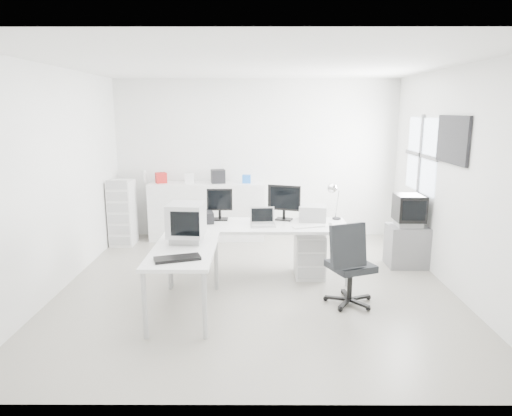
{
  "coord_description": "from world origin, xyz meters",
  "views": [
    {
      "loc": [
        0.02,
        -5.67,
        2.27
      ],
      "look_at": [
        0.0,
        0.2,
        1.0
      ],
      "focal_mm": 32.0,
      "sensor_mm": 36.0,
      "label": 1
    }
  ],
  "objects_px": {
    "crt_monitor": "(186,221)",
    "lcd_monitor_large": "(284,203)",
    "side_desk": "(185,280)",
    "tv_cabinet": "(407,246)",
    "sideboard": "(207,211)",
    "laser_printer": "(313,213)",
    "filing_cabinet": "(122,213)",
    "laptop": "(263,217)",
    "office_chair": "(351,262)",
    "crt_tv": "(409,211)",
    "lcd_monitor_small": "(220,204)",
    "drawer_pedestal": "(309,255)",
    "main_desk": "(259,251)",
    "inkjet_printer": "(197,217)"
  },
  "relations": [
    {
      "from": "crt_tv",
      "to": "filing_cabinet",
      "type": "bearing_deg",
      "value": 166.21
    },
    {
      "from": "lcd_monitor_small",
      "to": "laser_printer",
      "type": "distance_m",
      "value": 1.31
    },
    {
      "from": "main_desk",
      "to": "filing_cabinet",
      "type": "xyz_separation_m",
      "value": [
        -2.32,
        1.57,
        0.18
      ]
    },
    {
      "from": "main_desk",
      "to": "side_desk",
      "type": "relative_size",
      "value": 1.71
    },
    {
      "from": "sideboard",
      "to": "tv_cabinet",
      "type": "bearing_deg",
      "value": -25.26
    },
    {
      "from": "laser_printer",
      "to": "filing_cabinet",
      "type": "distance_m",
      "value": 3.37
    },
    {
      "from": "lcd_monitor_small",
      "to": "filing_cabinet",
      "type": "height_order",
      "value": "lcd_monitor_small"
    },
    {
      "from": "laptop",
      "to": "lcd_monitor_small",
      "type": "bearing_deg",
      "value": 145.74
    },
    {
      "from": "side_desk",
      "to": "tv_cabinet",
      "type": "relative_size",
      "value": 2.3
    },
    {
      "from": "lcd_monitor_small",
      "to": "laptop",
      "type": "xyz_separation_m",
      "value": [
        0.6,
        -0.35,
        -0.1
      ]
    },
    {
      "from": "crt_monitor",
      "to": "sideboard",
      "type": "xyz_separation_m",
      "value": [
        -0.06,
        2.77,
        -0.5
      ]
    },
    {
      "from": "filing_cabinet",
      "to": "office_chair",
      "type": "bearing_deg",
      "value": -35.93
    },
    {
      "from": "laser_printer",
      "to": "crt_monitor",
      "type": "bearing_deg",
      "value": -138.89
    },
    {
      "from": "crt_monitor",
      "to": "drawer_pedestal",
      "type": "bearing_deg",
      "value": 35.07
    },
    {
      "from": "laser_printer",
      "to": "office_chair",
      "type": "height_order",
      "value": "office_chair"
    },
    {
      "from": "lcd_monitor_large",
      "to": "crt_monitor",
      "type": "distance_m",
      "value": 1.63
    },
    {
      "from": "side_desk",
      "to": "crt_monitor",
      "type": "xyz_separation_m",
      "value": [
        0.0,
        0.25,
        0.63
      ]
    },
    {
      "from": "laser_printer",
      "to": "sideboard",
      "type": "distance_m",
      "value": 2.41
    },
    {
      "from": "drawer_pedestal",
      "to": "crt_monitor",
      "type": "distance_m",
      "value": 1.93
    },
    {
      "from": "laptop",
      "to": "crt_tv",
      "type": "height_order",
      "value": "crt_tv"
    },
    {
      "from": "main_desk",
      "to": "sideboard",
      "type": "relative_size",
      "value": 1.19
    },
    {
      "from": "laser_printer",
      "to": "inkjet_printer",
      "type": "bearing_deg",
      "value": -168.37
    },
    {
      "from": "main_desk",
      "to": "laser_printer",
      "type": "height_order",
      "value": "laser_printer"
    },
    {
      "from": "laptop",
      "to": "crt_monitor",
      "type": "relative_size",
      "value": 0.75
    },
    {
      "from": "crt_monitor",
      "to": "lcd_monitor_small",
      "type": "bearing_deg",
      "value": 79.67
    },
    {
      "from": "crt_monitor",
      "to": "crt_tv",
      "type": "distance_m",
      "value": 3.31
    },
    {
      "from": "crt_monitor",
      "to": "office_chair",
      "type": "distance_m",
      "value": 1.99
    },
    {
      "from": "main_desk",
      "to": "side_desk",
      "type": "height_order",
      "value": "same"
    },
    {
      "from": "crt_tv",
      "to": "sideboard",
      "type": "distance_m",
      "value": 3.43
    },
    {
      "from": "side_desk",
      "to": "lcd_monitor_large",
      "type": "relative_size",
      "value": 2.9
    },
    {
      "from": "inkjet_printer",
      "to": "lcd_monitor_small",
      "type": "xyz_separation_m",
      "value": [
        0.3,
        0.15,
        0.15
      ]
    },
    {
      "from": "crt_monitor",
      "to": "sideboard",
      "type": "height_order",
      "value": "crt_monitor"
    },
    {
      "from": "side_desk",
      "to": "laptop",
      "type": "bearing_deg",
      "value": 48.01
    },
    {
      "from": "side_desk",
      "to": "crt_tv",
      "type": "height_order",
      "value": "crt_tv"
    },
    {
      "from": "laptop",
      "to": "filing_cabinet",
      "type": "height_order",
      "value": "filing_cabinet"
    },
    {
      "from": "drawer_pedestal",
      "to": "lcd_monitor_large",
      "type": "height_order",
      "value": "lcd_monitor_large"
    },
    {
      "from": "main_desk",
      "to": "inkjet_printer",
      "type": "bearing_deg",
      "value": 173.29
    },
    {
      "from": "inkjet_printer",
      "to": "laser_printer",
      "type": "relative_size",
      "value": 1.14
    },
    {
      "from": "lcd_monitor_large",
      "to": "office_chair",
      "type": "xyz_separation_m",
      "value": [
        0.72,
        -1.14,
        -0.47
      ]
    },
    {
      "from": "lcd_monitor_large",
      "to": "crt_tv",
      "type": "bearing_deg",
      "value": 25.18
    },
    {
      "from": "crt_monitor",
      "to": "tv_cabinet",
      "type": "xyz_separation_m",
      "value": [
        3.03,
        1.32,
        -0.7
      ]
    },
    {
      "from": "crt_monitor",
      "to": "tv_cabinet",
      "type": "relative_size",
      "value": 0.83
    },
    {
      "from": "lcd_monitor_small",
      "to": "lcd_monitor_large",
      "type": "xyz_separation_m",
      "value": [
        0.9,
        0.0,
        0.02
      ]
    },
    {
      "from": "lcd_monitor_large",
      "to": "laptop",
      "type": "distance_m",
      "value": 0.48
    },
    {
      "from": "side_desk",
      "to": "sideboard",
      "type": "relative_size",
      "value": 0.69
    },
    {
      "from": "crt_monitor",
      "to": "lcd_monitor_large",
      "type": "bearing_deg",
      "value": 47.44
    },
    {
      "from": "sideboard",
      "to": "lcd_monitor_large",
      "type": "bearing_deg",
      "value": -52.98
    },
    {
      "from": "tv_cabinet",
      "to": "sideboard",
      "type": "bearing_deg",
      "value": 154.74
    },
    {
      "from": "main_desk",
      "to": "laser_printer",
      "type": "xyz_separation_m",
      "value": [
        0.75,
        0.22,
        0.48
      ]
    },
    {
      "from": "inkjet_printer",
      "to": "laptop",
      "type": "distance_m",
      "value": 0.92
    }
  ]
}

